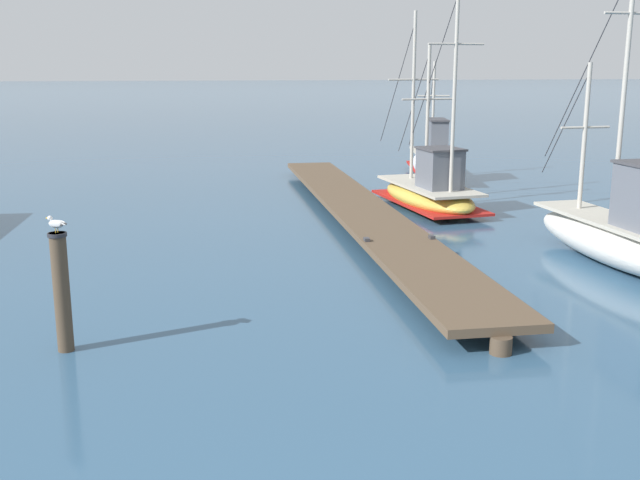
% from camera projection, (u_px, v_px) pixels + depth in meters
% --- Properties ---
extents(floating_dock, '(2.05, 21.07, 0.53)m').
position_uv_depth(floating_dock, '(362.00, 211.00, 22.10)').
color(floating_dock, brown).
rests_on(floating_dock, ground).
extents(fishing_boat_0, '(1.99, 6.73, 7.05)m').
position_uv_depth(fishing_boat_0, '(624.00, 234.00, 17.24)').
color(fishing_boat_0, silver).
rests_on(fishing_boat_0, ground).
extents(fishing_boat_1, '(2.66, 6.92, 6.85)m').
position_uv_depth(fishing_boat_1, '(430.00, 190.00, 24.12)').
color(fishing_boat_1, gold).
rests_on(fishing_boat_1, ground).
extents(fishing_boat_2, '(2.47, 6.79, 4.63)m').
position_uv_depth(fishing_boat_2, '(433.00, 163.00, 30.45)').
color(fishing_boat_2, silver).
rests_on(fishing_boat_2, ground).
extents(mooring_piling, '(0.30, 0.30, 1.97)m').
position_uv_depth(mooring_piling, '(62.00, 290.00, 12.13)').
color(mooring_piling, '#4C3D2D').
rests_on(mooring_piling, ground).
extents(perched_seagull, '(0.35, 0.26, 0.26)m').
position_uv_depth(perched_seagull, '(56.00, 224.00, 11.88)').
color(perched_seagull, gold).
rests_on(perched_seagull, mooring_piling).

